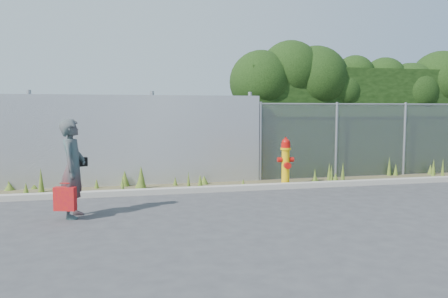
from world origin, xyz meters
TOP-DOWN VIEW (x-y plane):
  - ground at (0.00, 0.00)m, footprint 80.00×80.00m
  - curb at (0.00, 1.80)m, footprint 16.00×0.22m
  - weed_strip at (-0.57, 2.52)m, footprint 16.00×1.34m
  - corrugated_fence at (-3.25, 3.01)m, footprint 8.50×0.21m
  - chainlink_fence at (4.25, 3.00)m, footprint 6.50×0.07m
  - hedge at (4.31, 3.95)m, footprint 7.73×1.92m
  - fire_hydrant at (1.39, 2.07)m, footprint 0.40×0.36m
  - woman at (-3.28, 0.06)m, footprint 0.51×0.68m
  - red_tote_bag at (-3.39, -0.18)m, footprint 0.36×0.13m
  - black_shoulder_bag at (-3.16, 0.28)m, footprint 0.21×0.09m

SIDE VIEW (x-z plane):
  - ground at x=0.00m, z-range 0.00..0.00m
  - curb at x=0.00m, z-range 0.00..0.12m
  - weed_strip at x=-0.57m, z-range -0.17..0.38m
  - red_tote_bag at x=-3.39m, z-range 0.14..0.61m
  - fire_hydrant at x=1.39m, z-range -0.02..1.17m
  - woman at x=-3.28m, z-range 0.00..1.69m
  - black_shoulder_bag at x=-3.16m, z-range 0.85..1.01m
  - chainlink_fence at x=4.25m, z-range 0.01..2.06m
  - corrugated_fence at x=-3.25m, z-range -0.05..2.25m
  - hedge at x=4.31m, z-range 0.19..3.97m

